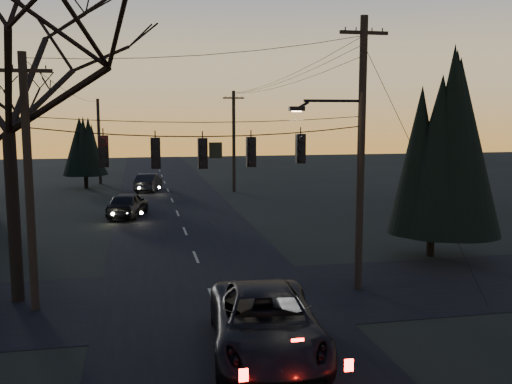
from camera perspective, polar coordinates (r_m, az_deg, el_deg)
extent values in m
cube|color=black|center=(30.39, -6.80, -4.67)|extent=(8.00, 120.00, 0.02)
cube|color=black|center=(20.78, -4.34, -10.51)|extent=(60.00, 7.00, 0.02)
cylinder|color=black|center=(19.71, -5.25, 6.52)|extent=(11.50, 0.04, 0.04)
cylinder|color=black|center=(21.40, -23.07, -2.45)|extent=(0.44, 0.44, 5.91)
cylinder|color=black|center=(27.70, 17.07, -4.51)|extent=(0.36, 0.36, 1.60)
cone|color=black|center=(27.15, 17.41, 4.07)|extent=(4.19, 4.19, 7.48)
cylinder|color=black|center=(52.93, -16.63, 1.21)|extent=(0.36, 0.36, 1.60)
cone|color=black|center=(52.71, -16.74, 4.03)|extent=(3.17, 3.17, 4.42)
imported|color=black|center=(15.93, 0.98, -12.99)|extent=(3.50, 6.51, 1.74)
imported|color=black|center=(37.42, -12.71, -1.23)|extent=(2.93, 5.02, 1.60)
imported|color=black|center=(49.74, -10.69, 0.94)|extent=(2.54, 4.77, 1.49)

